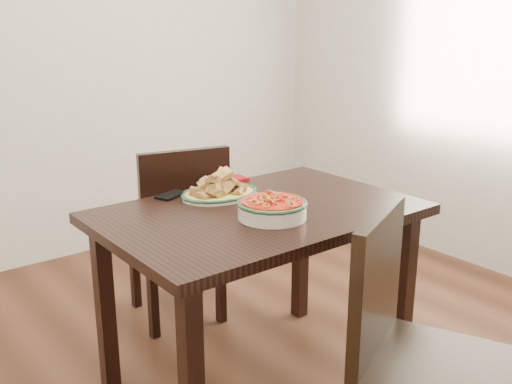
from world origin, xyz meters
TOP-DOWN VIEW (x-y plane):
  - floor at (0.00, 0.00)m, footprint 3.50×3.50m
  - wall_back at (0.00, 1.75)m, footprint 3.50×0.10m
  - wall_right at (1.75, 0.00)m, footprint 0.10×3.50m
  - dining_table at (-0.05, -0.06)m, footprint 1.18×0.79m
  - chair_far at (-0.04, 0.57)m, footprint 0.50×0.50m
  - chair_near at (-0.02, -0.75)m, footprint 0.56×0.56m
  - fish_plate at (-0.08, 0.16)m, footprint 0.33×0.25m
  - noodle_bowl at (-0.08, -0.17)m, footprint 0.26×0.26m
  - smartphone at (-0.23, 0.29)m, footprint 0.15×0.11m
  - napkin at (0.11, 0.33)m, footprint 0.12×0.11m

SIDE VIEW (x-z plane):
  - floor at x=0.00m, z-range 0.00..0.00m
  - chair_far at x=-0.04m, z-range 0.05..0.94m
  - chair_near at x=-0.02m, z-range 0.05..0.94m
  - dining_table at x=-0.05m, z-range 0.27..1.02m
  - smartphone at x=-0.23m, z-range 0.75..0.76m
  - napkin at x=0.11m, z-range 0.75..0.76m
  - noodle_bowl at x=-0.08m, z-range 0.75..0.84m
  - fish_plate at x=-0.08m, z-range 0.74..0.85m
  - wall_back at x=0.00m, z-range 0.00..2.60m
  - wall_right at x=1.75m, z-range 0.00..2.60m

